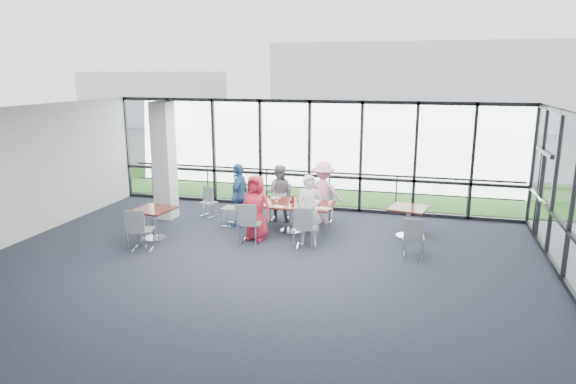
% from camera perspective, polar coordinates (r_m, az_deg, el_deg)
% --- Properties ---
extents(floor, '(12.00, 10.00, 0.02)m').
position_cam_1_polar(floor, '(10.74, -3.73, -8.56)').
color(floor, black).
rests_on(floor, ground).
extents(ceiling, '(12.00, 10.00, 0.04)m').
position_cam_1_polar(ceiling, '(10.00, -4.01, 8.79)').
color(ceiling, white).
rests_on(ceiling, ground).
extents(wall_left, '(0.10, 10.00, 3.20)m').
position_cam_1_polar(wall_left, '(13.43, -28.85, 1.41)').
color(wall_left, silver).
rests_on(wall_left, ground).
extents(wall_front, '(12.00, 0.10, 3.20)m').
position_cam_1_polar(wall_front, '(5.99, -19.94, -10.87)').
color(wall_front, silver).
rests_on(wall_front, ground).
extents(curtain_wall_back, '(12.00, 0.10, 3.20)m').
position_cam_1_polar(curtain_wall_back, '(14.97, 2.39, 4.10)').
color(curtain_wall_back, white).
rests_on(curtain_wall_back, ground).
extents(exit_door, '(0.12, 1.60, 2.10)m').
position_cam_1_polar(exit_door, '(13.76, 26.25, -0.41)').
color(exit_door, black).
rests_on(exit_door, ground).
extents(structural_column, '(0.50, 0.50, 3.20)m').
position_cam_1_polar(structural_column, '(14.39, -13.59, 3.37)').
color(structural_column, silver).
rests_on(structural_column, ground).
extents(apron, '(80.00, 70.00, 0.02)m').
position_cam_1_polar(apron, '(20.09, 5.54, 1.69)').
color(apron, slate).
rests_on(apron, ground).
extents(grass_strip, '(80.00, 5.00, 0.01)m').
position_cam_1_polar(grass_strip, '(18.16, 4.46, 0.58)').
color(grass_strip, '#225117').
rests_on(grass_strip, ground).
extents(hangar_main, '(24.00, 10.00, 6.00)m').
position_cam_1_polar(hangar_main, '(41.44, 16.56, 11.32)').
color(hangar_main, silver).
rests_on(hangar_main, ground).
extents(hangar_aux, '(10.00, 6.00, 4.00)m').
position_cam_1_polar(hangar_aux, '(43.09, -14.60, 10.16)').
color(hangar_aux, silver).
rests_on(hangar_aux, ground).
extents(guard_rail, '(12.00, 0.06, 0.06)m').
position_cam_1_polar(guard_rail, '(15.76, 2.84, 0.48)').
color(guard_rail, '#2D2D33').
rests_on(guard_rail, ground).
extents(main_table, '(2.11, 1.18, 0.75)m').
position_cam_1_polar(main_table, '(12.94, 0.35, -1.70)').
color(main_table, '#3E1D12').
rests_on(main_table, ground).
extents(side_table_left, '(0.99, 0.99, 0.75)m').
position_cam_1_polar(side_table_left, '(12.81, -14.72, -2.30)').
color(side_table_left, '#3E1D12').
rests_on(side_table_left, ground).
extents(side_table_right, '(1.02, 1.02, 0.75)m').
position_cam_1_polar(side_table_right, '(12.88, 13.25, -2.15)').
color(side_table_right, '#3E1D12').
rests_on(side_table_right, ground).
extents(diner_near_left, '(0.82, 0.57, 1.59)m').
position_cam_1_polar(diner_near_left, '(12.32, -3.59, -1.73)').
color(diner_near_left, '#C1243A').
rests_on(diner_near_left, ground).
extents(diner_near_right, '(0.69, 0.57, 1.66)m').
position_cam_1_polar(diner_near_right, '(11.95, 2.40, -2.03)').
color(diner_near_right, silver).
rests_on(diner_near_right, ground).
extents(diner_far_left, '(0.78, 0.52, 1.54)m').
position_cam_1_polar(diner_far_left, '(13.88, -1.02, -0.11)').
color(diner_far_left, slate).
rests_on(diner_far_left, ground).
extents(diner_far_right, '(1.10, 0.60, 1.67)m').
position_cam_1_polar(diner_far_right, '(13.63, 3.93, -0.10)').
color(diner_far_right, '#FDA1BE').
rests_on(diner_far_right, ground).
extents(diner_end, '(0.55, 0.99, 1.67)m').
position_cam_1_polar(diner_end, '(13.40, -5.43, -0.36)').
color(diner_end, '#2A5A8B').
rests_on(diner_end, ground).
extents(chair_main_nl, '(0.53, 0.53, 0.95)m').
position_cam_1_polar(chair_main_nl, '(12.19, -4.10, -3.46)').
color(chair_main_nl, slate).
rests_on(chair_main_nl, ground).
extents(chair_main_nr, '(0.54, 0.54, 0.96)m').
position_cam_1_polar(chair_main_nr, '(11.82, 2.06, -3.95)').
color(chair_main_nr, slate).
rests_on(chair_main_nr, ground).
extents(chair_main_fl, '(0.50, 0.50, 0.93)m').
position_cam_1_polar(chair_main_fl, '(14.03, -0.87, -1.23)').
color(chair_main_fl, slate).
rests_on(chair_main_fl, ground).
extents(chair_main_fr, '(0.45, 0.45, 0.92)m').
position_cam_1_polar(chair_main_fr, '(13.89, 4.03, -1.45)').
color(chair_main_fr, slate).
rests_on(chair_main_fr, ground).
extents(chair_main_end, '(0.50, 0.50, 0.95)m').
position_cam_1_polar(chair_main_end, '(13.55, -6.25, -1.80)').
color(chair_main_end, slate).
rests_on(chair_main_end, ground).
extents(chair_spare_la, '(0.57, 0.57, 0.94)m').
position_cam_1_polar(chair_spare_la, '(12.13, -15.88, -4.06)').
color(chair_spare_la, slate).
rests_on(chair_spare_la, ground).
extents(chair_spare_lb, '(0.50, 0.50, 0.80)m').
position_cam_1_polar(chair_spare_lb, '(14.51, -8.86, -1.18)').
color(chair_spare_lb, slate).
rests_on(chair_spare_lb, ground).
extents(chair_spare_r, '(0.47, 0.47, 0.89)m').
position_cam_1_polar(chair_spare_r, '(11.59, 13.82, -4.89)').
color(chair_spare_r, slate).
rests_on(chair_spare_r, ground).
extents(plate_nl, '(0.25, 0.25, 0.01)m').
position_cam_1_polar(plate_nl, '(12.70, -2.90, -1.44)').
color(plate_nl, white).
rests_on(plate_nl, main_table).
extents(plate_nr, '(0.28, 0.28, 0.01)m').
position_cam_1_polar(plate_nr, '(12.40, 2.85, -1.80)').
color(plate_nr, white).
rests_on(plate_nr, main_table).
extents(plate_fl, '(0.26, 0.26, 0.01)m').
position_cam_1_polar(plate_fl, '(13.39, -1.37, -0.66)').
color(plate_fl, white).
rests_on(plate_fl, main_table).
extents(plate_fr, '(0.24, 0.24, 0.01)m').
position_cam_1_polar(plate_fr, '(13.11, 2.90, -0.98)').
color(plate_fr, white).
rests_on(plate_fr, main_table).
extents(plate_end, '(0.27, 0.27, 0.01)m').
position_cam_1_polar(plate_end, '(13.19, -3.42, -0.89)').
color(plate_end, white).
rests_on(plate_end, main_table).
extents(tumbler_a, '(0.07, 0.07, 0.14)m').
position_cam_1_polar(tumbler_a, '(12.79, -1.28, -1.02)').
color(tumbler_a, white).
rests_on(tumbler_a, main_table).
extents(tumbler_b, '(0.08, 0.08, 0.15)m').
position_cam_1_polar(tumbler_b, '(12.66, 1.30, -1.16)').
color(tumbler_b, white).
rests_on(tumbler_b, main_table).
extents(tumbler_c, '(0.08, 0.08, 0.15)m').
position_cam_1_polar(tumbler_c, '(13.18, 0.99, -0.59)').
color(tumbler_c, white).
rests_on(tumbler_c, main_table).
extents(tumbler_d, '(0.07, 0.07, 0.13)m').
position_cam_1_polar(tumbler_d, '(12.93, -2.94, -0.91)').
color(tumbler_d, white).
rests_on(tumbler_d, main_table).
extents(menu_a, '(0.36, 0.30, 0.00)m').
position_cam_1_polar(menu_a, '(12.57, -0.99, -1.61)').
color(menu_a, white).
rests_on(menu_a, main_table).
extents(menu_b, '(0.37, 0.30, 0.00)m').
position_cam_1_polar(menu_b, '(12.43, 4.07, -1.82)').
color(menu_b, white).
rests_on(menu_b, main_table).
extents(menu_c, '(0.33, 0.33, 0.00)m').
position_cam_1_polar(menu_c, '(13.30, 1.67, -0.78)').
color(menu_c, white).
rests_on(menu_c, main_table).
extents(condiment_caddy, '(0.10, 0.07, 0.04)m').
position_cam_1_polar(condiment_caddy, '(12.99, 0.43, -1.04)').
color(condiment_caddy, black).
rests_on(condiment_caddy, main_table).
extents(ketchup_bottle, '(0.06, 0.06, 0.18)m').
position_cam_1_polar(ketchup_bottle, '(12.88, 0.49, -0.84)').
color(ketchup_bottle, '#AD001A').
rests_on(ketchup_bottle, main_table).
extents(green_bottle, '(0.05, 0.05, 0.20)m').
position_cam_1_polar(green_bottle, '(12.94, 0.61, -0.72)').
color(green_bottle, '#1F7728').
rests_on(green_bottle, main_table).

